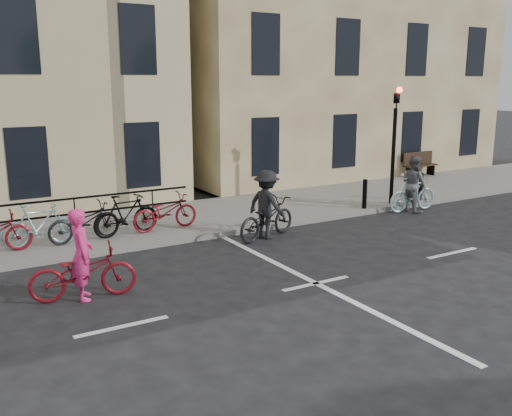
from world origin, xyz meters
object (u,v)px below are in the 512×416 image
bench (419,163)px  cyclist_dark (267,212)px  cyclist_pink (83,268)px  cyclist_grey (413,189)px  traffic_light (395,131)px

bench → cyclist_dark: cyclist_dark is taller
bench → cyclist_pink: cyclist_pink is taller
cyclist_pink → cyclist_grey: bearing=-68.5°
cyclist_grey → cyclist_dark: 5.52m
cyclist_dark → traffic_light: bearing=-97.3°
bench → cyclist_dark: 10.97m
bench → cyclist_grey: size_ratio=0.88×
traffic_light → cyclist_grey: bearing=-70.9°
traffic_light → cyclist_pink: traffic_light is taller
cyclist_pink → cyclist_grey: size_ratio=1.11×
traffic_light → cyclist_pink: size_ratio=1.92×
traffic_light → bench: (4.80, 3.39, -1.78)m
cyclist_pink → cyclist_dark: 5.44m
cyclist_grey → cyclist_dark: (-5.51, -0.28, -0.00)m
bench → traffic_light: bearing=-144.8°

